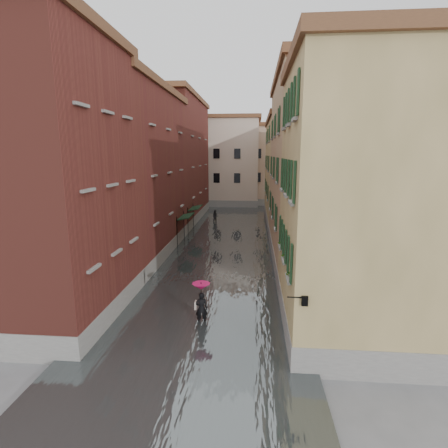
% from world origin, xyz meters
% --- Properties ---
extents(ground, '(120.00, 120.00, 0.00)m').
position_xyz_m(ground, '(0.00, 0.00, 0.00)').
color(ground, slate).
rests_on(ground, ground).
extents(floodwater, '(10.00, 60.00, 0.20)m').
position_xyz_m(floodwater, '(0.00, 13.00, 0.10)').
color(floodwater, '#495051').
rests_on(floodwater, ground).
extents(building_left_near, '(6.00, 8.00, 13.00)m').
position_xyz_m(building_left_near, '(-7.00, -2.00, 6.50)').
color(building_left_near, brown).
rests_on(building_left_near, ground).
extents(building_left_mid, '(6.00, 14.00, 12.50)m').
position_xyz_m(building_left_mid, '(-7.00, 9.00, 6.25)').
color(building_left_mid, '#56261B').
rests_on(building_left_mid, ground).
extents(building_left_far, '(6.00, 16.00, 14.00)m').
position_xyz_m(building_left_far, '(-7.00, 24.00, 7.00)').
color(building_left_far, brown).
rests_on(building_left_far, ground).
extents(building_right_near, '(6.00, 8.00, 11.50)m').
position_xyz_m(building_right_near, '(7.00, -2.00, 5.75)').
color(building_right_near, olive).
rests_on(building_right_near, ground).
extents(building_right_mid, '(6.00, 14.00, 13.00)m').
position_xyz_m(building_right_mid, '(7.00, 9.00, 6.50)').
color(building_right_mid, '#99845D').
rests_on(building_right_mid, ground).
extents(building_right_far, '(6.00, 16.00, 11.50)m').
position_xyz_m(building_right_far, '(7.00, 24.00, 5.75)').
color(building_right_far, olive).
rests_on(building_right_far, ground).
extents(building_end_cream, '(12.00, 9.00, 13.00)m').
position_xyz_m(building_end_cream, '(-3.00, 38.00, 6.50)').
color(building_end_cream, beige).
rests_on(building_end_cream, ground).
extents(building_end_pink, '(10.00, 9.00, 12.00)m').
position_xyz_m(building_end_pink, '(6.00, 40.00, 6.00)').
color(building_end_pink, tan).
rests_on(building_end_pink, ground).
extents(awning_near, '(1.09, 3.03, 2.80)m').
position_xyz_m(awning_near, '(-3.49, 12.44, 2.47)').
color(awning_near, black).
rests_on(awning_near, ground).
extents(awning_far, '(1.09, 3.11, 2.80)m').
position_xyz_m(awning_far, '(-3.48, 17.37, 2.47)').
color(awning_far, black).
rests_on(awning_far, ground).
extents(wall_lantern, '(0.71, 0.22, 0.35)m').
position_xyz_m(wall_lantern, '(4.33, -6.00, 3.01)').
color(wall_lantern, black).
rests_on(wall_lantern, ground).
extents(window_planters, '(0.59, 5.68, 0.84)m').
position_xyz_m(window_planters, '(4.12, -1.84, 3.51)').
color(window_planters, brown).
rests_on(window_planters, ground).
extents(pedestrian_main, '(0.86, 0.86, 2.06)m').
position_xyz_m(pedestrian_main, '(0.15, -2.31, 1.21)').
color(pedestrian_main, black).
rests_on(pedestrian_main, ground).
extents(pedestrian_far, '(0.76, 0.60, 1.55)m').
position_xyz_m(pedestrian_far, '(-1.95, 22.27, 0.77)').
color(pedestrian_far, black).
rests_on(pedestrian_far, ground).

